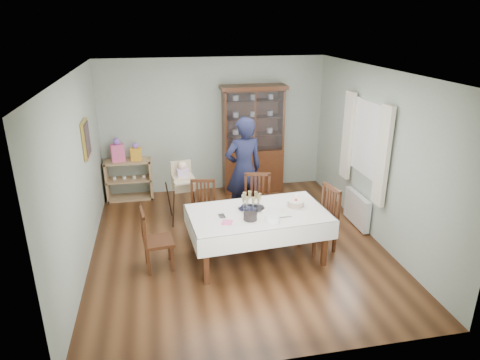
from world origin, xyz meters
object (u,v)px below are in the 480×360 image
object	(u,v)px
chair_far_left	(203,221)
chair_far_right	(258,217)
gift_bag_orange	(136,152)
china_cabinet	(253,138)
dining_table	(258,235)
woman	(244,170)
birthday_cake	(296,204)
gift_bag_pink	(118,151)
chair_end_right	(319,231)
high_chair	(184,197)
champagne_tray	(251,205)
chair_end_left	(158,251)
sideboard	(129,180)

from	to	relation	value
chair_far_left	chair_far_right	size ratio (longest dim) A/B	0.93
gift_bag_orange	china_cabinet	bearing A→B (deg)	-0.04
dining_table	woman	xyz separation A→B (m)	(0.07, 1.37, 0.55)
dining_table	gift_bag_orange	bearing A→B (deg)	123.55
birthday_cake	gift_bag_pink	bearing A→B (deg)	135.98
chair_far_left	chair_end_right	distance (m)	1.87
chair_far_left	high_chair	size ratio (longest dim) A/B	0.86
chair_far_right	champagne_tray	size ratio (longest dim) A/B	2.52
woman	gift_bag_pink	world-z (taller)	woman
china_cabinet	chair_far_right	size ratio (longest dim) A/B	2.17
chair_far_left	gift_bag_pink	size ratio (longest dim) A/B	2.03
china_cabinet	gift_bag_pink	size ratio (longest dim) A/B	4.71
china_cabinet	gift_bag_pink	bearing A→B (deg)	179.97
chair_far_left	high_chair	bearing A→B (deg)	119.94
high_chair	chair_end_left	bearing A→B (deg)	-115.26
woman	chair_end_left	bearing A→B (deg)	29.71
gift_bag_pink	gift_bag_orange	distance (m)	0.35
chair_far_left	woman	size ratio (longest dim) A/B	0.50
champagne_tray	dining_table	bearing A→B (deg)	-58.32
sideboard	gift_bag_orange	world-z (taller)	gift_bag_orange
china_cabinet	chair_far_left	xyz separation A→B (m)	(-1.25, -1.85, -0.84)
champagne_tray	birthday_cake	world-z (taller)	champagne_tray
champagne_tray	gift_bag_pink	xyz separation A→B (m)	(-2.06, 2.58, 0.17)
dining_table	champagne_tray	distance (m)	0.47
chair_end_right	gift_bag_pink	distance (m)	4.13
gift_bag_orange	chair_far_right	bearing A→B (deg)	-43.94
china_cabinet	chair_far_left	bearing A→B (deg)	-124.04
chair_far_right	gift_bag_orange	distance (m)	2.82
sideboard	gift_bag_pink	world-z (taller)	gift_bag_pink
chair_far_right	chair_end_left	world-z (taller)	chair_far_right
sideboard	champagne_tray	xyz separation A→B (m)	(1.90, -2.60, 0.44)
dining_table	gift_bag_pink	xyz separation A→B (m)	(-2.13, 2.70, 0.62)
gift_bag_pink	chair_far_left	bearing A→B (deg)	-52.60
dining_table	birthday_cake	distance (m)	0.73
chair_end_left	champagne_tray	world-z (taller)	champagne_tray
chair_end_right	high_chair	distance (m)	2.47
china_cabinet	gift_bag_pink	world-z (taller)	china_cabinet
champagne_tray	gift_bag_pink	distance (m)	3.31
chair_end_left	woman	world-z (taller)	woman
woman	champagne_tray	xyz separation A→B (m)	(-0.14, -1.25, -0.10)
chair_end_left	gift_bag_orange	bearing A→B (deg)	0.20
chair_end_right	birthday_cake	bearing A→B (deg)	-100.19
chair_end_right	birthday_cake	world-z (taller)	chair_end_right
sideboard	gift_bag_orange	xyz separation A→B (m)	(0.18, -0.02, 0.56)
chair_end_right	gift_bag_pink	xyz separation A→B (m)	(-3.13, 2.61, 0.70)
chair_far_right	gift_bag_pink	distance (m)	3.08
gift_bag_pink	china_cabinet	bearing A→B (deg)	-0.03
gift_bag_orange	champagne_tray	bearing A→B (deg)	-56.37
chair_far_left	birthday_cake	xyz separation A→B (m)	(1.31, -0.78, 0.53)
chair_end_left	gift_bag_pink	distance (m)	2.85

